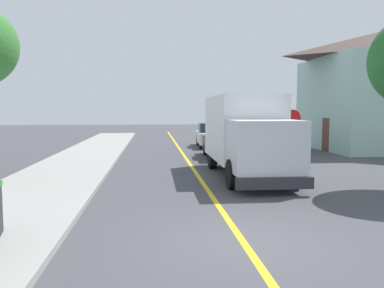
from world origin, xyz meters
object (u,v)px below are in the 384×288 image
Objects in this scene: parked_car_mid at (211,136)px; stop_sign at (293,126)px; parked_van_across at (272,141)px; parked_car_near at (222,143)px; box_truck at (246,132)px.

stop_sign is at bearing -76.15° from parked_car_mid.
parked_van_across is (2.91, -4.87, 0.00)m from parked_car_mid.
parked_van_across is at bearing 20.73° from parked_car_near.
parked_van_across is 1.67× the size of stop_sign.
parked_car_mid is 5.68m from parked_van_across.
box_truck is 12.08m from parked_car_mid.
box_truck reaches higher than parked_car_near.
stop_sign is (2.67, -3.61, 1.06)m from parked_car_near.
parked_car_near is 3.42m from parked_van_across.
parked_car_mid is 1.69× the size of stop_sign.
box_truck is 3.63m from stop_sign.
box_truck is 2.71× the size of stop_sign.
box_truck is 7.95m from parked_van_across.
parked_car_near is 1.01× the size of parked_van_across.
box_truck is at bearing -139.92° from stop_sign.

